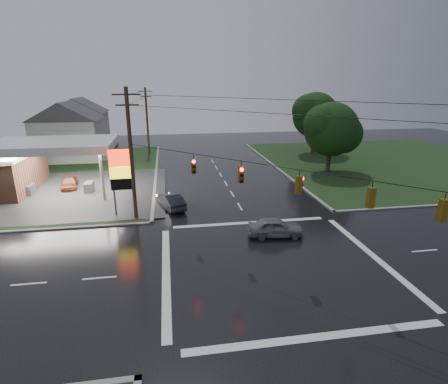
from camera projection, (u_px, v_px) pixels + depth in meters
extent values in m
plane|color=black|center=(274.00, 263.00, 22.86)|extent=(120.00, 120.00, 0.00)
cube|color=black|center=(10.00, 177.00, 43.28)|extent=(36.00, 36.00, 0.08)
cube|color=black|center=(392.00, 162.00, 51.30)|extent=(36.00, 36.00, 0.08)
cube|color=#2D2D2D|center=(40.00, 194.00, 36.67)|extent=(26.00, 18.00, 0.02)
cylinder|color=silver|center=(102.00, 176.00, 34.20)|extent=(0.30, 0.30, 5.00)
cylinder|color=silver|center=(17.00, 166.00, 38.30)|extent=(0.30, 0.30, 5.00)
cylinder|color=silver|center=(111.00, 163.00, 39.84)|extent=(0.30, 0.30, 5.00)
cube|color=silver|center=(53.00, 145.00, 35.43)|extent=(12.00, 8.00, 0.80)
cube|color=white|center=(54.00, 149.00, 35.56)|extent=(11.40, 7.40, 0.04)
cube|color=#59595E|center=(29.00, 190.00, 36.38)|extent=(0.80, 1.60, 1.10)
cube|color=#59595E|center=(89.00, 187.00, 37.30)|extent=(0.80, 1.60, 1.10)
cylinder|color=#59595E|center=(113.00, 183.00, 30.08)|extent=(0.16, 0.16, 6.00)
cylinder|color=#59595E|center=(132.00, 182.00, 30.33)|extent=(0.16, 0.16, 6.00)
cube|color=#FB290D|center=(121.00, 158.00, 29.53)|extent=(2.00, 0.35, 1.40)
cube|color=yellow|center=(122.00, 173.00, 29.93)|extent=(2.00, 0.35, 1.00)
cube|color=black|center=(123.00, 184.00, 30.23)|extent=(2.00, 0.35, 1.00)
cylinder|color=#382619|center=(131.00, 156.00, 28.66)|extent=(0.32, 0.32, 11.00)
cube|color=#382619|center=(126.00, 94.00, 27.17)|extent=(2.20, 0.12, 0.12)
cube|color=#382619|center=(127.00, 105.00, 27.41)|extent=(1.80, 0.12, 0.12)
cylinder|color=#382619|center=(147.00, 122.00, 55.53)|extent=(0.32, 0.32, 10.50)
cube|color=#382619|center=(145.00, 91.00, 54.12)|extent=(2.20, 0.12, 0.12)
cube|color=#382619|center=(146.00, 96.00, 54.37)|extent=(1.80, 0.12, 0.12)
cube|color=#59470C|center=(194.00, 166.00, 24.89)|extent=(0.34, 0.34, 1.10)
cylinder|color=#FF0C07|center=(194.00, 162.00, 24.59)|extent=(0.22, 0.08, 0.22)
cube|color=#59470C|center=(241.00, 175.00, 22.65)|extent=(0.34, 0.34, 1.10)
cylinder|color=#FF0C07|center=(242.00, 170.00, 22.35)|extent=(0.22, 0.08, 0.22)
cube|color=#59470C|center=(299.00, 185.00, 20.41)|extent=(0.34, 0.34, 1.10)
cylinder|color=#FF0C07|center=(302.00, 178.00, 20.33)|extent=(0.08, 0.22, 0.22)
cube|color=#59470C|center=(371.00, 198.00, 18.17)|extent=(0.34, 0.34, 1.10)
cylinder|color=#FF0C07|center=(370.00, 190.00, 18.24)|extent=(0.22, 0.08, 0.22)
cube|color=#59470C|center=(443.00, 210.00, 16.38)|extent=(0.34, 0.34, 1.10)
cylinder|color=#FF0C07|center=(441.00, 201.00, 16.45)|extent=(0.22, 0.08, 0.22)
cube|color=silver|center=(70.00, 139.00, 52.56)|extent=(9.00, 8.00, 6.00)
cube|color=gray|center=(108.00, 155.00, 54.17)|extent=(1.60, 4.80, 0.80)
cube|color=silver|center=(81.00, 129.00, 63.69)|extent=(9.00, 8.00, 6.00)
cube|color=gray|center=(112.00, 143.00, 65.30)|extent=(1.60, 4.80, 0.80)
cylinder|color=black|center=(329.00, 153.00, 44.94)|extent=(0.56, 0.56, 5.04)
sphere|color=black|center=(331.00, 129.00, 44.01)|extent=(6.80, 6.80, 6.80)
sphere|color=black|center=(342.00, 134.00, 44.75)|extent=(5.10, 5.10, 5.10)
sphere|color=black|center=(323.00, 124.00, 43.21)|extent=(4.76, 4.76, 4.76)
cylinder|color=black|center=(314.00, 137.00, 56.60)|extent=(0.56, 0.56, 5.60)
sphere|color=black|center=(315.00, 115.00, 55.57)|extent=(7.20, 7.20, 7.20)
sphere|color=black|center=(325.00, 119.00, 56.34)|extent=(5.40, 5.40, 5.40)
sphere|color=black|center=(308.00, 110.00, 54.73)|extent=(5.04, 5.04, 5.04)
imported|color=#22232A|center=(171.00, 201.00, 32.60)|extent=(2.80, 4.61, 1.44)
imported|color=slate|center=(275.00, 227.00, 26.69)|extent=(4.39, 2.19, 1.44)
imported|color=#612D16|center=(70.00, 183.00, 38.74)|extent=(2.31, 4.31, 1.19)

